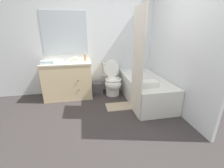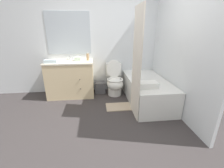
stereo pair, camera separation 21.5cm
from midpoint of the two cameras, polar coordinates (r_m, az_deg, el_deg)
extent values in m
plane|color=#383333|center=(2.45, 1.83, -17.66)|extent=(14.00, 14.00, 0.00)
cube|color=silver|center=(3.71, -2.01, 16.28)|extent=(8.00, 0.05, 2.50)
cube|color=#B2BCC6|center=(3.69, -14.57, 18.20)|extent=(0.98, 0.01, 0.93)
cube|color=silver|center=(3.23, 24.23, 14.00)|extent=(0.05, 2.75, 2.50)
cube|color=beige|center=(3.59, -13.72, 1.71)|extent=(1.03, 0.56, 0.80)
cube|color=beige|center=(3.49, -14.28, 8.17)|extent=(1.05, 0.58, 0.03)
cylinder|color=white|center=(3.50, -14.22, 7.53)|extent=(0.32, 0.32, 0.10)
sphere|color=#382D23|center=(3.27, -10.36, 1.60)|extent=(0.02, 0.02, 0.02)
sphere|color=#382D23|center=(3.34, -10.13, -1.90)|extent=(0.02, 0.02, 0.02)
cylinder|color=silver|center=(3.68, -13.94, 9.35)|extent=(0.04, 0.04, 0.04)
cylinder|color=silver|center=(3.63, -14.10, 10.19)|extent=(0.02, 0.11, 0.09)
cylinder|color=silver|center=(3.68, -14.80, 9.33)|extent=(0.03, 0.03, 0.04)
cylinder|color=silver|center=(3.67, -13.08, 9.43)|extent=(0.03, 0.03, 0.04)
cylinder|color=white|center=(3.62, 2.72, -2.42)|extent=(0.32, 0.32, 0.22)
ellipsoid|color=white|center=(3.50, 2.91, 0.07)|extent=(0.38, 0.45, 0.29)
torus|color=white|center=(3.47, 2.94, 1.69)|extent=(0.38, 0.38, 0.04)
cube|color=white|center=(3.72, 2.21, 5.60)|extent=(0.37, 0.18, 0.33)
ellipsoid|color=white|center=(3.60, 2.48, 5.80)|extent=(0.36, 0.13, 0.42)
cube|color=white|center=(3.36, 14.80, -2.39)|extent=(0.77, 1.57, 0.50)
cube|color=#A8ADAE|center=(3.28, 15.17, 1.58)|extent=(0.65, 1.45, 0.01)
cube|color=silver|center=(2.56, 11.73, 6.85)|extent=(0.01, 0.50, 1.85)
cube|color=#4C4C51|center=(3.74, -2.95, -1.28)|extent=(0.25, 0.22, 0.27)
cube|color=silver|center=(3.48, -11.24, 9.34)|extent=(0.13, 0.12, 0.08)
ellipsoid|color=white|center=(3.47, -11.30, 10.21)|extent=(0.06, 0.04, 0.03)
cylinder|color=tan|center=(3.49, -7.46, 10.17)|extent=(0.06, 0.06, 0.15)
cylinder|color=silver|center=(3.48, -7.53, 11.67)|extent=(0.03, 0.03, 0.03)
cube|color=silver|center=(3.40, -20.66, 8.06)|extent=(0.26, 0.12, 0.07)
cube|color=white|center=(2.81, 15.48, -0.30)|extent=(0.36, 0.21, 0.10)
cube|color=tan|center=(3.11, 4.55, -8.65)|extent=(0.51, 0.34, 0.02)
camera|label=1|loc=(0.11, -87.89, 0.78)|focal=24.00mm
camera|label=2|loc=(0.11, 92.11, -0.78)|focal=24.00mm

